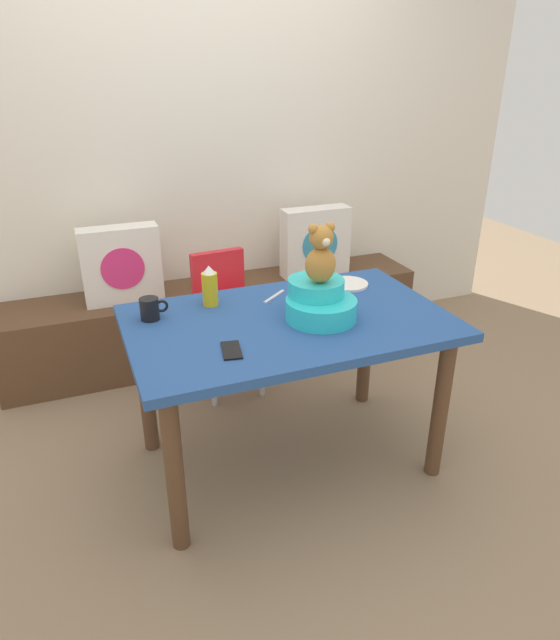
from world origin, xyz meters
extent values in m
plane|color=#8C7256|center=(0.00, 0.00, 0.00)|extent=(8.00, 8.00, 0.00)
cube|color=silver|center=(0.00, 1.44, 1.30)|extent=(4.40, 0.10, 2.60)
cube|color=brown|center=(0.00, 1.17, 0.23)|extent=(2.60, 0.44, 0.46)
cube|color=white|center=(-0.56, 1.15, 0.68)|extent=(0.44, 0.14, 0.44)
cylinder|color=#E02D72|center=(-0.56, 1.08, 0.68)|extent=(0.24, 0.01, 0.24)
cube|color=white|center=(0.66, 1.15, 0.68)|extent=(0.44, 0.14, 0.44)
cylinder|color=teal|center=(0.66, 1.08, 0.68)|extent=(0.24, 0.01, 0.24)
cube|color=tan|center=(-0.03, 1.17, 0.49)|extent=(0.20, 0.14, 0.06)
cube|color=#264C8C|center=(0.00, 0.00, 0.72)|extent=(1.36, 0.84, 0.04)
cylinder|color=brown|center=(-0.59, -0.33, 0.35)|extent=(0.07, 0.07, 0.70)
cylinder|color=brown|center=(0.59, -0.33, 0.35)|extent=(0.07, 0.07, 0.70)
cylinder|color=brown|center=(-0.59, 0.33, 0.35)|extent=(0.07, 0.07, 0.70)
cylinder|color=brown|center=(0.59, 0.33, 0.35)|extent=(0.07, 0.07, 0.70)
cylinder|color=red|center=(-0.06, 0.72, 0.51)|extent=(0.34, 0.34, 0.10)
cube|color=red|center=(-0.07, 0.86, 0.67)|extent=(0.30, 0.08, 0.24)
cube|color=white|center=(-0.05, 0.54, 0.58)|extent=(0.32, 0.23, 0.02)
cylinder|color=silver|center=(-0.20, 0.58, 0.23)|extent=(0.03, 0.03, 0.46)
cylinder|color=silver|center=(0.08, 0.58, 0.23)|extent=(0.03, 0.03, 0.46)
cylinder|color=silver|center=(-0.20, 0.86, 0.23)|extent=(0.03, 0.03, 0.46)
cylinder|color=silver|center=(0.08, 0.86, 0.23)|extent=(0.03, 0.03, 0.46)
cylinder|color=#28C9CE|center=(0.12, -0.06, 0.79)|extent=(0.30, 0.30, 0.09)
cylinder|color=#28C9CE|center=(0.12, 0.00, 0.86)|extent=(0.24, 0.24, 0.07)
ellipsoid|color=#B17832|center=(0.12, -0.04, 0.97)|extent=(0.13, 0.11, 0.15)
sphere|color=#B17832|center=(0.12, -0.04, 1.09)|extent=(0.10, 0.10, 0.10)
sphere|color=beige|center=(0.12, -0.08, 1.08)|extent=(0.04, 0.04, 0.04)
sphere|color=#B17832|center=(0.09, -0.04, 1.13)|extent=(0.04, 0.04, 0.04)
sphere|color=#B17832|center=(0.16, -0.04, 1.13)|extent=(0.04, 0.04, 0.04)
cylinder|color=gold|center=(-0.27, 0.27, 0.81)|extent=(0.07, 0.07, 0.15)
cone|color=white|center=(-0.27, 0.27, 0.91)|extent=(0.06, 0.06, 0.03)
cylinder|color=black|center=(-0.55, 0.21, 0.79)|extent=(0.08, 0.08, 0.09)
torus|color=black|center=(-0.50, 0.21, 0.79)|extent=(0.06, 0.01, 0.06)
cylinder|color=white|center=(0.42, 0.26, 0.75)|extent=(0.20, 0.20, 0.01)
cube|color=black|center=(-0.31, -0.19, 0.74)|extent=(0.10, 0.15, 0.01)
cube|color=silver|center=(0.03, 0.25, 0.74)|extent=(0.14, 0.12, 0.01)
camera|label=1|loc=(-0.82, -1.99, 1.73)|focal=31.36mm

